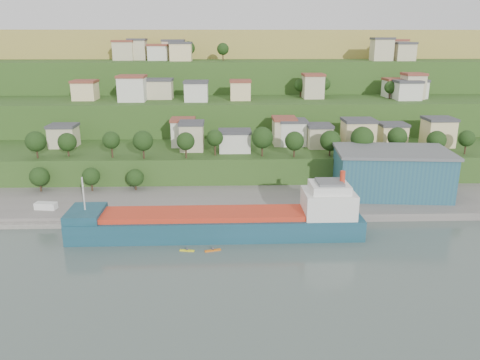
{
  "coord_description": "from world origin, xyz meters",
  "views": [
    {
      "loc": [
        -8.28,
        -93.37,
        44.32
      ],
      "look_at": [
        -4.85,
        15.0,
        11.35
      ],
      "focal_mm": 35.0,
      "sensor_mm": 36.0,
      "label": 1
    }
  ],
  "objects_px": {
    "warehouse": "(391,172)",
    "kayak_orange": "(213,250)",
    "caravan": "(46,207)",
    "cargo_ship_near": "(226,224)"
  },
  "relations": [
    {
      "from": "warehouse",
      "to": "kayak_orange",
      "type": "relative_size",
      "value": 9.06
    },
    {
      "from": "caravan",
      "to": "cargo_ship_near",
      "type": "bearing_deg",
      "value": -8.44
    },
    {
      "from": "cargo_ship_near",
      "to": "warehouse",
      "type": "xyz_separation_m",
      "value": [
        46.44,
        23.13,
        5.66
      ]
    },
    {
      "from": "warehouse",
      "to": "caravan",
      "type": "relative_size",
      "value": 5.99
    },
    {
      "from": "cargo_ship_near",
      "to": "caravan",
      "type": "relative_size",
      "value": 12.41
    },
    {
      "from": "warehouse",
      "to": "kayak_orange",
      "type": "xyz_separation_m",
      "value": [
        -49.32,
        -31.53,
        -8.17
      ]
    },
    {
      "from": "cargo_ship_near",
      "to": "warehouse",
      "type": "height_order",
      "value": "cargo_ship_near"
    },
    {
      "from": "kayak_orange",
      "to": "caravan",
      "type": "bearing_deg",
      "value": 137.96
    },
    {
      "from": "warehouse",
      "to": "kayak_orange",
      "type": "height_order",
      "value": "warehouse"
    },
    {
      "from": "warehouse",
      "to": "cargo_ship_near",
      "type": "bearing_deg",
      "value": -148.31
    }
  ]
}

